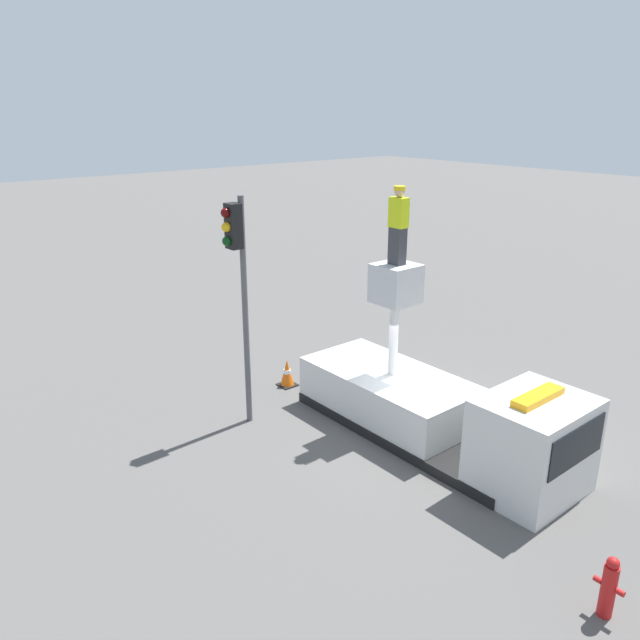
{
  "coord_description": "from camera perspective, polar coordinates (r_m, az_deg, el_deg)",
  "views": [
    {
      "loc": [
        8.68,
        -10.07,
        7.35
      ],
      "look_at": [
        -1.89,
        -1.34,
        2.6
      ],
      "focal_mm": 35.0,
      "sensor_mm": 36.0,
      "label": 1
    }
  ],
  "objects": [
    {
      "name": "ground_plane",
      "position": [
        15.19,
        8.62,
        -10.09
      ],
      "size": [
        120.0,
        120.0,
        0.0
      ],
      "primitive_type": "plane",
      "color": "#565451"
    },
    {
      "name": "worker",
      "position": [
        14.05,
        7.16,
        8.56
      ],
      "size": [
        0.4,
        0.26,
        1.75
      ],
      "color": "#38383D",
      "rests_on": "bucket_truck"
    },
    {
      "name": "bucket_truck",
      "position": [
        14.51,
        10.39,
        -8.17
      ],
      "size": [
        6.97,
        2.22,
        3.94
      ],
      "color": "black",
      "rests_on": "ground"
    },
    {
      "name": "traffic_light_pole",
      "position": [
        14.17,
        -7.49,
        4.73
      ],
      "size": [
        0.34,
        0.57,
        5.48
      ],
      "color": "#515156",
      "rests_on": "ground"
    },
    {
      "name": "fire_hydrant",
      "position": [
        11.03,
        24.89,
        -21.28
      ],
      "size": [
        0.47,
        0.23,
        1.05
      ],
      "color": "red",
      "rests_on": "ground"
    },
    {
      "name": "traffic_cone_rear",
      "position": [
        17.21,
        -3.02,
        -4.89
      ],
      "size": [
        0.47,
        0.47,
        0.76
      ],
      "color": "black",
      "rests_on": "ground"
    }
  ]
}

